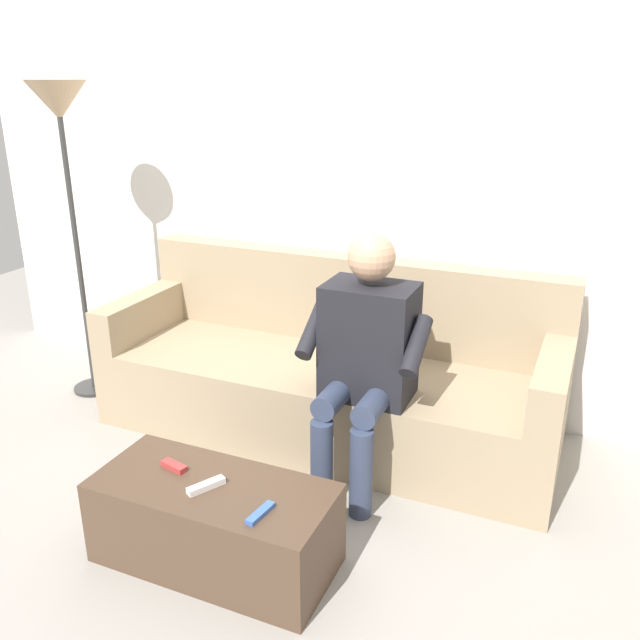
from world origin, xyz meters
TOP-DOWN VIEW (x-y plane):
  - ground_plane at (0.00, 0.60)m, footprint 8.00×8.00m
  - back_wall at (0.00, -0.62)m, footprint 5.12×0.06m
  - couch at (0.00, -0.13)m, footprint 2.33×0.80m
  - coffee_table at (0.00, 1.00)m, footprint 0.92×0.41m
  - person_solo_seated at (-0.32, 0.23)m, footprint 0.55×0.51m
  - remote_blue at (-0.25, 1.09)m, footprint 0.05×0.14m
  - remote_white at (0.01, 1.03)m, footprint 0.10×0.15m
  - remote_red at (0.19, 0.97)m, footprint 0.12×0.06m
  - floor_lamp at (1.48, 0.00)m, footprint 0.31×0.31m

SIDE VIEW (x-z plane):
  - ground_plane at x=0.00m, z-range 0.00..0.00m
  - coffee_table at x=0.00m, z-range 0.00..0.34m
  - couch at x=0.00m, z-range -0.15..0.74m
  - remote_blue at x=-0.25m, z-range 0.34..0.36m
  - remote_red at x=0.19m, z-range 0.34..0.37m
  - remote_white at x=0.01m, z-range 0.34..0.37m
  - person_solo_seated at x=-0.32m, z-range 0.07..1.23m
  - back_wall at x=0.00m, z-range 0.00..2.47m
  - floor_lamp at x=1.48m, z-range 0.64..2.40m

